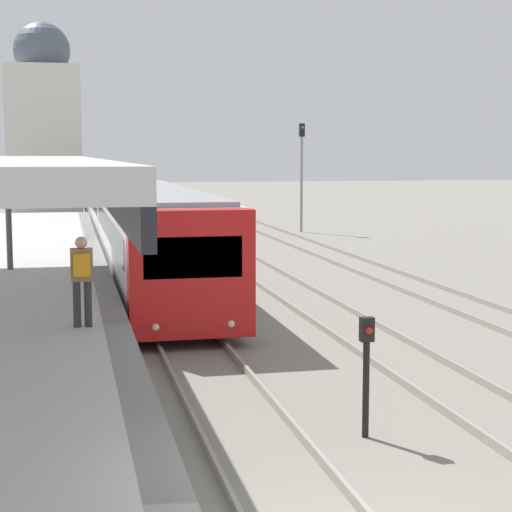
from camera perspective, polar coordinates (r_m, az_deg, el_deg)
name	(u,v)px	position (r m, az deg, el deg)	size (l,w,h in m)	color
person_on_platform	(82,274)	(15.83, -11.54, -1.18)	(0.40, 0.40, 1.66)	#2D2D33
train_near	(119,203)	(43.46, -9.11, 3.50)	(2.71, 51.20, 3.14)	red
signal_post_near	(366,363)	(12.80, 7.37, -7.11)	(0.20, 0.22, 1.82)	black
signal_mast_far	(302,165)	(46.09, 3.06, 6.07)	(0.28, 0.29, 5.81)	gray
distant_domed_building	(44,126)	(59.65, -13.95, 8.44)	(4.84, 4.84, 12.88)	silver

